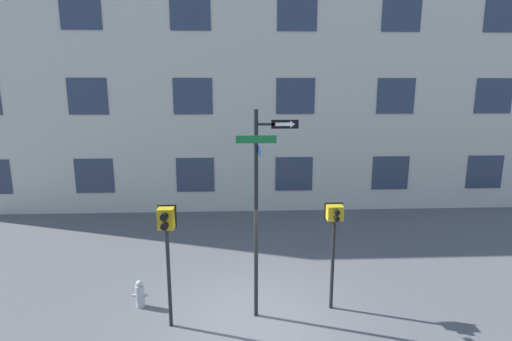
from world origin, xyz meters
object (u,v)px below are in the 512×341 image
at_px(street_sign_pole, 259,200).
at_px(fire_hydrant, 140,294).
at_px(pedestrian_signal_left, 167,233).
at_px(pedestrian_signal_right, 334,228).

xyz_separation_m(street_sign_pole, fire_hydrant, (-2.75, 0.50, -2.39)).
height_order(pedestrian_signal_left, pedestrian_signal_right, pedestrian_signal_left).
relative_size(street_sign_pole, pedestrian_signal_left, 1.72).
bearing_deg(fire_hydrant, pedestrian_signal_right, -3.35).
height_order(pedestrian_signal_left, fire_hydrant, pedestrian_signal_left).
height_order(street_sign_pole, fire_hydrant, street_sign_pole).
relative_size(pedestrian_signal_left, fire_hydrant, 4.03).
bearing_deg(pedestrian_signal_right, fire_hydrant, 176.65).
xyz_separation_m(street_sign_pole, pedestrian_signal_right, (1.69, 0.24, -0.74)).
xyz_separation_m(street_sign_pole, pedestrian_signal_left, (-1.92, -0.31, -0.59)).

